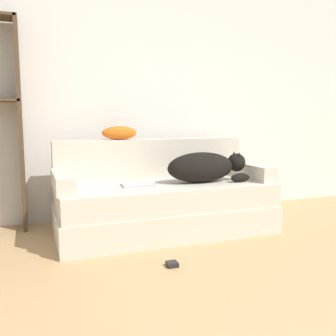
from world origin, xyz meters
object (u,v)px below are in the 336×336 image
Objects in this scene: couch at (164,208)px; throw_pillow at (119,133)px; laptop at (138,185)px; power_adapter at (172,264)px; dog at (206,167)px.

throw_pillow is (-0.32, 0.39, 0.68)m from couch.
power_adapter is at bearing -83.06° from laptop.
laptop is (-0.64, 0.04, -0.13)m from dog.
couch is at bearing 16.33° from laptop.
laptop reaches higher than couch.
laptop is at bearing 92.02° from power_adapter.
throw_pillow reaches higher than power_adapter.
laptop is 0.88× the size of throw_pillow.
couch is 2.48× the size of dog.
throw_pillow is at bearing 94.01° from power_adapter.
couch is 25.06× the size of power_adapter.
laptop reaches higher than power_adapter.
power_adapter is at bearing -85.99° from throw_pillow.
dog reaches higher than power_adapter.
power_adapter is at bearing -106.25° from couch.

